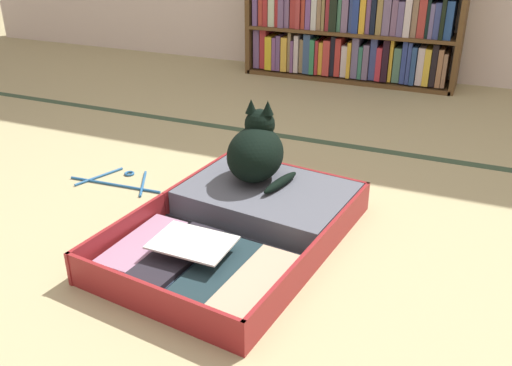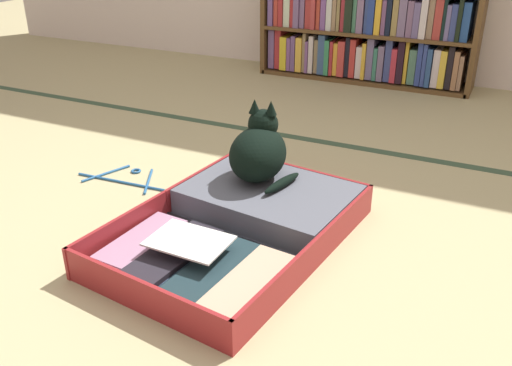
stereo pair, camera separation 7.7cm
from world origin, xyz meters
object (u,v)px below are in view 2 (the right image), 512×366
bookshelf (368,11)px  clothes_hanger (126,178)px  open_suitcase (248,221)px  black_cat (260,151)px

bookshelf → clothes_hanger: 1.94m
open_suitcase → clothes_hanger: open_suitcase is taller
open_suitcase → clothes_hanger: size_ratio=2.32×
clothes_hanger → open_suitcase: bearing=-13.9°
black_cat → clothes_hanger: bearing=-175.0°
open_suitcase → clothes_hanger: (-0.62, 0.15, -0.04)m
bookshelf → black_cat: bookshelf is taller
black_cat → clothes_hanger: 0.60m
clothes_hanger → black_cat: bearing=5.0°
clothes_hanger → bookshelf: bearing=76.3°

